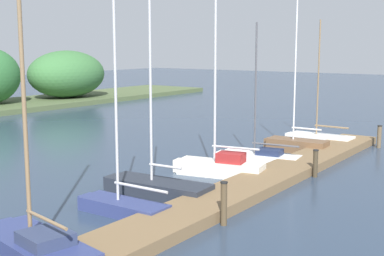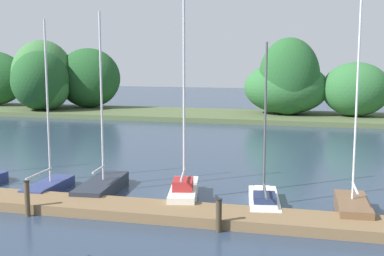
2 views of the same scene
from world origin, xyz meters
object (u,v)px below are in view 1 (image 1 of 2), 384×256
sailboat_3 (154,186)px  sailboat_6 (295,144)px  mooring_piling_1 (224,203)px  mooring_piling_2 (315,163)px  sailboat_1 (34,241)px  sailboat_7 (318,138)px  mooring_piling_3 (379,136)px  sailboat_4 (218,164)px  sailboat_5 (258,156)px  sailboat_2 (120,203)px

sailboat_3 → sailboat_6: sailboat_6 is taller
mooring_piling_1 → mooring_piling_2: size_ratio=1.17×
sailboat_1 → mooring_piling_1: (4.51, -2.55, 0.26)m
sailboat_3 → mooring_piling_1: bearing=156.3°
sailboat_7 → mooring_piling_3: size_ratio=5.62×
sailboat_7 → mooring_piling_1: (-13.66, -2.73, 0.36)m
mooring_piling_1 → mooring_piling_3: mooring_piling_1 is taller
sailboat_4 → mooring_piling_3: 10.05m
sailboat_1 → sailboat_6: bearing=-78.4°
sailboat_6 → sailboat_7: size_ratio=1.19×
sailboat_4 → mooring_piling_1: size_ratio=6.26×
sailboat_4 → sailboat_7: bearing=-104.3°
sailboat_4 → sailboat_5: size_ratio=1.32×
sailboat_1 → mooring_piling_3: bearing=-87.8°
sailboat_2 → sailboat_7: sailboat_2 is taller
sailboat_6 → mooring_piling_1: 11.26m
sailboat_6 → sailboat_2: bearing=85.6°
sailboat_6 → mooring_piling_1: size_ratio=5.93×
sailboat_6 → mooring_piling_1: (-10.90, -2.79, 0.27)m
sailboat_6 → mooring_piling_2: 4.99m
sailboat_4 → sailboat_5: (3.07, -0.09, -0.17)m
sailboat_7 → mooring_piling_2: size_ratio=5.86×
sailboat_7 → mooring_piling_2: bearing=111.8°
sailboat_5 → sailboat_6: 3.11m
sailboat_1 → mooring_piling_2: (11.24, -2.51, 0.16)m
sailboat_2 → sailboat_5: 8.73m
sailboat_4 → sailboat_5: sailboat_4 is taller
sailboat_6 → mooring_piling_2: bearing=120.5°
sailboat_1 → sailboat_5: size_ratio=1.35×
sailboat_2 → sailboat_7: 14.57m
sailboat_4 → sailboat_6: sailboat_4 is taller
sailboat_4 → mooring_piling_3: size_ratio=7.03×
sailboat_4 → sailboat_6: (6.16, -0.41, -0.08)m
sailboat_7 → mooring_piling_2: (-6.92, -2.69, 0.26)m
mooring_piling_3 → sailboat_6: bearing=137.2°
sailboat_2 → mooring_piling_2: bearing=-113.2°
sailboat_3 → mooring_piling_3: sailboat_3 is taller
sailboat_2 → mooring_piling_1: sailboat_2 is taller
sailboat_6 → sailboat_7: 2.76m
sailboat_1 → sailboat_3: bearing=-69.5°
sailboat_6 → sailboat_5: bearing=81.2°
sailboat_3 → sailboat_4: size_ratio=0.91×
sailboat_2 → sailboat_4: sailboat_4 is taller
sailboat_5 → mooring_piling_2: bearing=151.8°
sailboat_3 → sailboat_2: bearing=97.1°
sailboat_3 → mooring_piling_2: (5.50, -3.50, 0.22)m
sailboat_5 → mooring_piling_2: 3.26m
sailboat_7 → mooring_piling_3: bearing=-169.4°
sailboat_5 → sailboat_2: bearing=81.1°
sailboat_1 → sailboat_5: (12.32, 0.55, -0.09)m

